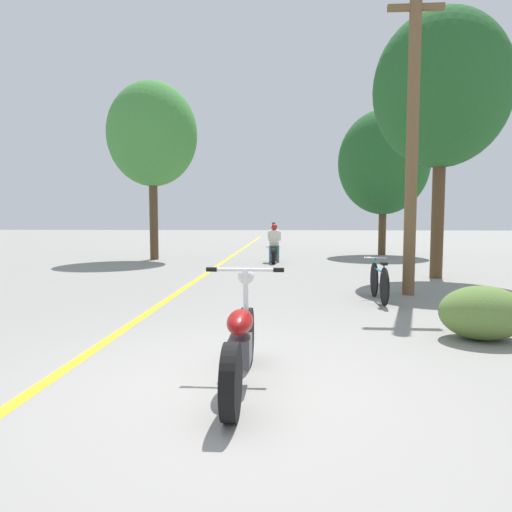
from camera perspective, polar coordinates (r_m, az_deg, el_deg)
The scene contains 11 objects.
ground_plane at distance 4.39m, azimuth -4.37°, elevation -16.19°, with size 120.00×120.00×0.00m, color gray.
lane_stripe_center at distance 16.35m, azimuth -4.26°, elevation -0.83°, with size 0.14×48.00×0.01m, color yellow.
utility_pole at distance 10.00m, azimuth 18.97°, elevation 14.12°, with size 1.10×0.24×6.32m.
roadside_tree_right_near at distance 13.36m, azimuth 22.20°, elevation 18.64°, with size 3.47×3.13×6.89m.
roadside_tree_right_far at distance 20.67m, azimuth 15.68°, elevation 11.18°, with size 3.87×3.49×6.21m.
roadside_tree_left at distance 18.28m, azimuth -12.84°, elevation 14.56°, with size 3.41×3.07×6.73m.
roadside_bush at distance 6.63m, azimuth 26.48°, elevation -6.37°, with size 1.10×0.88×0.70m.
motorcycle_foreground at distance 4.33m, azimuth -1.95°, elevation -10.77°, with size 0.80×2.00×1.07m.
motorcycle_rider_lead at distance 16.45m, azimuth 2.29°, elevation 1.02°, with size 0.50×1.94×1.38m.
motorcycle_rider_far at distance 25.77m, azimuth 2.23°, elevation 2.33°, with size 0.50×1.99×1.39m.
bicycle_parked at distance 9.01m, azimuth 15.14°, elevation -3.11°, with size 0.44×1.65×0.80m.
Camera 1 is at (0.59, -4.06, 1.56)m, focal length 32.00 mm.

